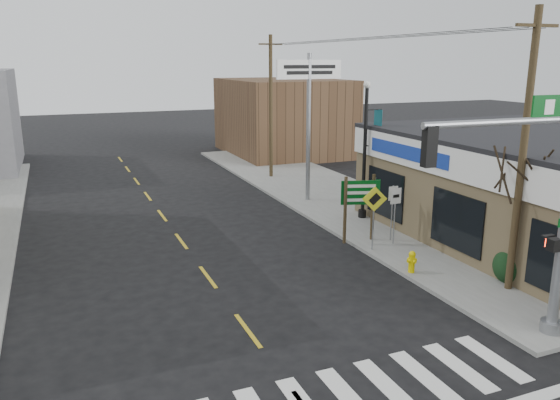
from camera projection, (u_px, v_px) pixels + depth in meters
name	position (u px, v px, depth m)	size (l,w,h in m)	color
sidewalk_right	(364.00, 210.00, 25.91)	(6.00, 38.00, 0.13)	slate
center_line	(208.00, 277.00, 18.11)	(0.12, 56.00, 0.01)	gold
bldg_distant_right	(283.00, 117.00, 41.55)	(8.00, 10.00, 5.60)	#503824
traffic_signal_pole	(547.00, 199.00, 13.03)	(4.81, 0.38, 6.09)	gray
guide_sign	(360.00, 199.00, 20.84)	(1.50, 0.13, 2.62)	#40321D
fire_hydrant	(412.00, 261.00, 18.08)	(0.23, 0.23, 0.74)	#DCC300
ped_crossing_sign	(374.00, 206.00, 19.94)	(0.94, 0.07, 2.42)	gray
lamp_post	(366.00, 140.00, 23.71)	(0.78, 0.61, 6.00)	black
dance_center_sign	(309.00, 92.00, 26.34)	(3.39, 0.21, 7.19)	gray
bare_tree	(523.00, 159.00, 16.13)	(2.56, 2.56, 5.12)	black
shrub_front	(514.00, 266.00, 17.40)	(1.28, 1.28, 0.96)	#1E3D1A
shrub_back	(438.00, 227.00, 21.86)	(0.97, 0.97, 0.73)	black
utility_pole_near	(523.00, 152.00, 15.85)	(1.45, 0.22, 8.33)	#46381D
utility_pole_far	(271.00, 106.00, 32.18)	(1.44, 0.22, 8.29)	#483325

